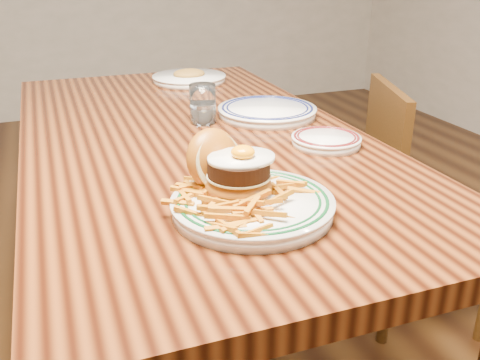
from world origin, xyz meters
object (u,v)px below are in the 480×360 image
object	(u,v)px
chair_right	(411,200)
table	(193,164)
main_plate	(246,191)
side_plate	(326,140)

from	to	relation	value
chair_right	table	bearing A→B (deg)	18.75
table	main_plate	size ratio (longest dim) A/B	5.11
table	chair_right	bearing A→B (deg)	-0.03
main_plate	side_plate	bearing A→B (deg)	17.81
table	chair_right	world-z (taller)	chair_right
chair_right	main_plate	bearing A→B (deg)	50.69
table	main_plate	bearing A→B (deg)	-93.78
table	chair_right	size ratio (longest dim) A/B	1.96
table	main_plate	xyz separation A→B (m)	(-0.03, -0.48, 0.13)
side_plate	main_plate	bearing A→B (deg)	-146.21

